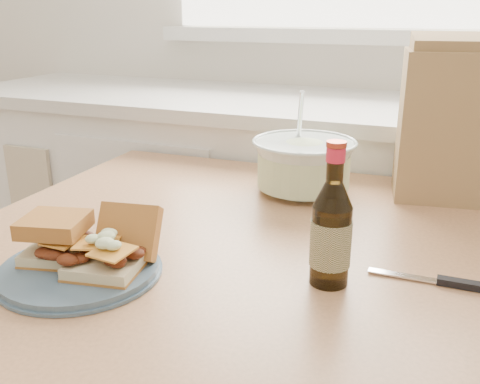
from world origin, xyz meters
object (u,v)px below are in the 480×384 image
at_px(dining_table, 220,290).
at_px(coleslaw_bowl, 303,167).
at_px(beer_bottle, 331,232).
at_px(paper_bag, 458,126).
at_px(plate, 80,270).

xyz_separation_m(dining_table, coleslaw_bowl, (0.08, 0.29, 0.18)).
height_order(beer_bottle, paper_bag, paper_bag).
xyz_separation_m(plate, beer_bottle, (0.37, 0.12, 0.08)).
xyz_separation_m(dining_table, beer_bottle, (0.23, -0.11, 0.20)).
relative_size(dining_table, paper_bag, 3.10).
height_order(plate, coleslaw_bowl, coleslaw_bowl).
relative_size(beer_bottle, paper_bag, 0.70).
distance_m(coleslaw_bowl, paper_bag, 0.34).
bearing_deg(beer_bottle, paper_bag, 91.39).
bearing_deg(plate, coleslaw_bowl, 67.06).
bearing_deg(paper_bag, dining_table, -144.00).
xyz_separation_m(plate, paper_bag, (0.54, 0.62, 0.15)).
distance_m(plate, paper_bag, 0.83).
bearing_deg(plate, beer_bottle, 18.01).
height_order(dining_table, paper_bag, paper_bag).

